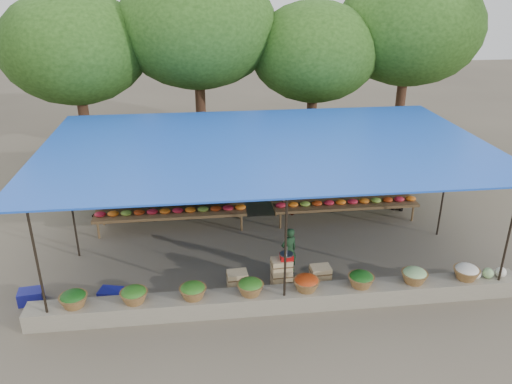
{
  "coord_description": "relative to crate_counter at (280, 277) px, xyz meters",
  "views": [
    {
      "loc": [
        -1.64,
        -11.53,
        6.53
      ],
      "look_at": [
        -0.22,
        0.2,
        1.45
      ],
      "focal_mm": 35.0,
      "sensor_mm": 36.0,
      "label": 1
    }
  ],
  "objects": [
    {
      "name": "customer_mid",
      "position": [
        1.04,
        3.9,
        0.58
      ],
      "size": [
        1.29,
        1.27,
        1.78
      ],
      "primitive_type": "imported",
      "rotation": [
        0.0,
        0.0,
        0.75
      ],
      "color": "slate",
      "rests_on": "ground"
    },
    {
      "name": "stone_curb",
      "position": [
        -0.05,
        -0.69,
        -0.11
      ],
      "size": [
        10.6,
        0.55,
        0.4
      ],
      "primitive_type": "cube",
      "color": "slate",
      "rests_on": "ground"
    },
    {
      "name": "weighing_scale",
      "position": [
        0.13,
        0.0,
        0.54
      ],
      "size": [
        0.3,
        0.3,
        0.32
      ],
      "color": "#B50E10",
      "rests_on": "crate_counter"
    },
    {
      "name": "customer_left",
      "position": [
        -4.56,
        4.31,
        0.47
      ],
      "size": [
        0.79,
        0.64,
        1.55
      ],
      "primitive_type": "imported",
      "rotation": [
        0.0,
        0.0,
        -0.07
      ],
      "color": "slate",
      "rests_on": "ground"
    },
    {
      "name": "fruit_table_left",
      "position": [
        -2.55,
        3.42,
        0.3
      ],
      "size": [
        4.21,
        0.95,
        0.93
      ],
      "color": "brown",
      "rests_on": "ground"
    },
    {
      "name": "produce_baskets",
      "position": [
        -0.15,
        -0.69,
        0.25
      ],
      "size": [
        8.98,
        0.58,
        0.34
      ],
      "color": "brown",
      "rests_on": "stone_curb"
    },
    {
      "name": "customer_right",
      "position": [
        4.28,
        3.83,
        0.49
      ],
      "size": [
        1.02,
        0.78,
        1.61
      ],
      "primitive_type": "imported",
      "rotation": [
        0.0,
        0.0,
        -0.47
      ],
      "color": "slate",
      "rests_on": "ground"
    },
    {
      "name": "fruit_table_right",
      "position": [
        2.45,
        3.42,
        0.3
      ],
      "size": [
        4.21,
        0.95,
        0.93
      ],
      "color": "brown",
      "rests_on": "ground"
    },
    {
      "name": "netting_backdrop",
      "position": [
        -0.05,
        5.21,
        0.94
      ],
      "size": [
        10.6,
        0.06,
        2.5
      ],
      "primitive_type": "cube",
      "color": "#1F481A",
      "rests_on": "ground"
    },
    {
      "name": "tree_row",
      "position": [
        0.45,
        8.15,
        4.39
      ],
      "size": [
        16.51,
        5.5,
        7.12
      ],
      "color": "#351C13",
      "rests_on": "ground"
    },
    {
      "name": "vendor_seated",
      "position": [
        0.31,
        0.67,
        0.28
      ],
      "size": [
        0.51,
        0.43,
        1.17
      ],
      "primitive_type": "imported",
      "rotation": [
        0.0,
        0.0,
        3.56
      ],
      "color": "#18351C",
      "rests_on": "ground"
    },
    {
      "name": "ground",
      "position": [
        -0.05,
        2.06,
        -0.31
      ],
      "size": [
        60.0,
        60.0,
        0.0
      ],
      "primitive_type": "plane",
      "color": "brown",
      "rests_on": "ground"
    },
    {
      "name": "crate_counter",
      "position": [
        0.0,
        0.0,
        0.0
      ],
      "size": [
        2.37,
        0.36,
        0.77
      ],
      "color": "tan",
      "rests_on": "ground"
    },
    {
      "name": "blue_crate_back",
      "position": [
        -3.75,
        -0.04,
        -0.16
      ],
      "size": [
        0.57,
        0.47,
        0.29
      ],
      "primitive_type": "cube",
      "rotation": [
        0.0,
        0.0,
        -0.26
      ],
      "color": "navy",
      "rests_on": "ground"
    },
    {
      "name": "blue_crate_front",
      "position": [
        -5.48,
        0.14,
        -0.16
      ],
      "size": [
        0.54,
        0.42,
        0.3
      ],
      "primitive_type": "cube",
      "rotation": [
        0.0,
        0.0,
        0.12
      ],
      "color": "navy",
      "rests_on": "ground"
    },
    {
      "name": "stall_canopy",
      "position": [
        -0.05,
        2.13,
        2.37
      ],
      "size": [
        10.8,
        6.6,
        2.82
      ],
      "color": "black",
      "rests_on": "ground"
    }
  ]
}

